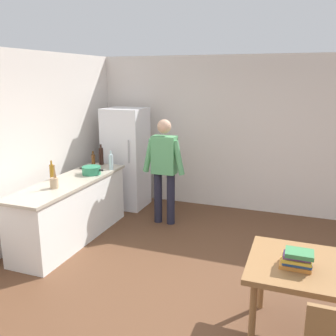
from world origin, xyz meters
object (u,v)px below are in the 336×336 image
at_px(book_stack, 297,259).
at_px(utensil_jar, 54,182).
at_px(person, 164,165).
at_px(bottle_water_clear, 111,162).
at_px(refrigerator, 126,158).
at_px(bottle_wine_dark, 101,156).
at_px(cooking_pot, 91,170).
at_px(bottle_beer_brown, 93,160).
at_px(bottle_oil_amber, 52,172).
at_px(dining_table, 331,276).

bearing_deg(book_stack, utensil_jar, 165.36).
bearing_deg(person, bottle_water_clear, -160.89).
xyz_separation_m(refrigerator, bottle_wine_dark, (-0.17, -0.58, 0.15)).
height_order(cooking_pot, bottle_water_clear, bottle_water_clear).
bearing_deg(bottle_beer_brown, refrigerator, 74.36).
xyz_separation_m(bottle_oil_amber, book_stack, (3.37, -1.14, -0.19)).
xyz_separation_m(person, dining_table, (2.35, -2.15, -0.31)).
xyz_separation_m(dining_table, bottle_beer_brown, (-3.51, 1.94, 0.33)).
bearing_deg(bottle_water_clear, book_stack, -34.38).
bearing_deg(bottle_wine_dark, refrigerator, 73.16).
xyz_separation_m(refrigerator, cooking_pot, (0.01, -1.19, 0.06)).
height_order(refrigerator, person, refrigerator).
distance_m(utensil_jar, bottle_wine_dark, 1.42).
bearing_deg(person, book_stack, -47.29).
height_order(utensil_jar, bottle_wine_dark, bottle_wine_dark).
height_order(bottle_beer_brown, book_stack, bottle_beer_brown).
bearing_deg(dining_table, bottle_water_clear, 149.31).
height_order(person, utensil_jar, person).
xyz_separation_m(person, bottle_oil_amber, (-1.30, -1.10, 0.04)).
height_order(bottle_water_clear, bottle_beer_brown, bottle_water_clear).
bearing_deg(bottle_wine_dark, person, 1.18).
bearing_deg(bottle_beer_brown, dining_table, -28.85).
distance_m(dining_table, cooking_pot, 3.63).
bearing_deg(utensil_jar, bottle_beer_brown, 97.00).
relative_size(person, cooking_pot, 4.25).
xyz_separation_m(cooking_pot, bottle_water_clear, (0.14, 0.36, 0.07)).
relative_size(utensil_jar, book_stack, 1.18).
relative_size(refrigerator, book_stack, 6.64).
xyz_separation_m(dining_table, utensil_jar, (-3.36, 0.71, 0.31)).
height_order(person, dining_table, person).
relative_size(refrigerator, bottle_wine_dark, 5.29).
xyz_separation_m(person, cooking_pot, (-0.94, -0.64, -0.02)).
bearing_deg(bottle_beer_brown, bottle_oil_amber, -99.00).
xyz_separation_m(utensil_jar, bottle_beer_brown, (-0.15, 1.22, 0.03)).
bearing_deg(bottle_wine_dark, bottle_oil_amber, -99.50).
height_order(refrigerator, bottle_water_clear, refrigerator).
bearing_deg(utensil_jar, bottle_water_clear, 79.49).
xyz_separation_m(utensil_jar, book_stack, (3.08, -0.80, -0.15)).
xyz_separation_m(bottle_beer_brown, bottle_oil_amber, (-0.14, -0.89, 0.01)).
distance_m(refrigerator, bottle_water_clear, 0.85).
height_order(bottle_wine_dark, book_stack, bottle_wine_dark).
xyz_separation_m(bottle_wine_dark, bottle_water_clear, (0.33, -0.25, -0.02)).
bearing_deg(person, bottle_wine_dark, -178.82).
bearing_deg(utensil_jar, dining_table, -11.98).
bearing_deg(bottle_beer_brown, bottle_wine_dark, 78.15).
xyz_separation_m(utensil_jar, bottle_wine_dark, (-0.11, 1.41, 0.07)).
xyz_separation_m(cooking_pot, utensil_jar, (-0.08, -0.79, 0.02)).
bearing_deg(bottle_water_clear, bottle_beer_brown, 169.69).
bearing_deg(refrigerator, utensil_jar, -91.84).
relative_size(bottle_wine_dark, bottle_water_clear, 1.13).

